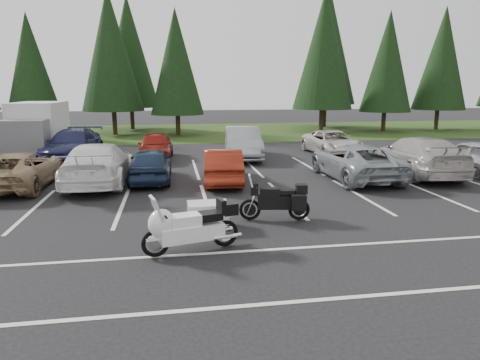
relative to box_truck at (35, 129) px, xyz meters
name	(u,v)px	position (x,y,z in m)	size (l,w,h in m)	color
ground	(193,211)	(8.00, -12.50, -1.45)	(120.00, 120.00, 0.00)	black
grass_strip	(178,132)	(8.00, 11.50, -1.45)	(80.00, 16.00, 0.01)	#223A12
lake_water	(200,112)	(12.00, 42.50, -1.45)	(70.00, 50.00, 0.02)	slate
box_truck	(35,129)	(0.00, 0.00, 0.00)	(2.40, 5.60, 2.90)	silver
stall_markings	(190,195)	(8.00, -10.50, -1.45)	(32.00, 16.00, 0.01)	silver
conifer_3	(30,66)	(-2.50, 8.90, 3.82)	(3.87, 3.87, 9.02)	#332316
conifer_4	(110,50)	(3.00, 10.40, 5.08)	(4.80, 4.80, 11.17)	#332316
conifer_5	(176,62)	(8.00, 9.10, 4.18)	(4.14, 4.14, 9.63)	#332316
conifer_6	(324,50)	(20.00, 9.60, 5.26)	(4.93, 4.93, 11.48)	#332316
conifer_7	(388,62)	(25.50, 9.30, 4.36)	(4.27, 4.27, 9.94)	#332316
conifer_8	(442,59)	(31.00, 10.10, 4.72)	(4.53, 4.53, 10.56)	#332316
conifer_back_b	(129,52)	(4.00, 15.00, 5.32)	(4.97, 4.97, 11.58)	#332316
conifer_back_c	(327,46)	(22.00, 14.30, 6.04)	(5.50, 5.50, 12.81)	#332316
car_near_2	(20,170)	(1.73, -8.22, -0.77)	(2.25, 4.87, 1.35)	#947956
car_near_3	(98,164)	(4.58, -8.08, -0.64)	(2.26, 5.56, 1.61)	white
car_near_4	(151,164)	(6.57, -7.90, -0.76)	(1.63, 4.05, 1.38)	#1B2A44
car_near_5	(223,166)	(9.43, -8.60, -0.77)	(1.43, 4.11, 1.35)	maroon
car_near_6	(355,161)	(14.89, -8.76, -0.72)	(2.41, 5.23, 1.45)	gray
car_near_7	(417,156)	(17.90, -8.40, -0.62)	(2.32, 5.72, 1.66)	#ACA49D
car_near_8	(474,157)	(20.51, -8.54, -0.71)	(1.75, 4.36, 1.49)	#A1A0A5
car_far_1	(73,145)	(2.37, -2.05, -0.66)	(2.22, 5.45, 1.58)	#1B1E45
car_far_2	(156,146)	(6.61, -2.47, -0.73)	(1.69, 4.20, 1.43)	maroon
car_far_3	(243,143)	(11.20, -2.79, -0.62)	(1.76, 5.04, 1.66)	gray
car_far_4	(332,143)	(16.38, -2.37, -0.78)	(2.22, 4.82, 1.34)	beige
touring_motorcycle	(191,222)	(7.81, -15.80, -0.74)	(2.55, 0.78, 1.41)	white
cargo_trailer	(208,215)	(8.33, -14.16, -1.09)	(1.55, 0.87, 0.72)	silver
adventure_motorcycle	(275,197)	(10.26, -13.76, -0.77)	(2.22, 0.77, 1.35)	black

